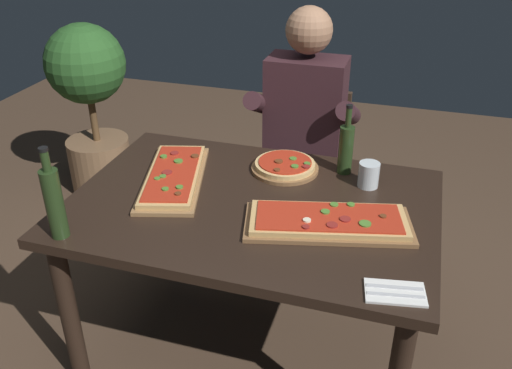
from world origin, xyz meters
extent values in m
plane|color=#4C3828|center=(0.00, 0.00, 0.00)|extent=(6.40, 6.40, 0.00)
cube|color=black|center=(0.00, 0.00, 0.72)|extent=(1.40, 0.96, 0.04)
cylinder|color=black|center=(-0.62, -0.40, 0.35)|extent=(0.07, 0.07, 0.70)
cylinder|color=black|center=(-0.62, 0.40, 0.35)|extent=(0.07, 0.07, 0.70)
cylinder|color=black|center=(0.62, 0.40, 0.35)|extent=(0.07, 0.07, 0.70)
cube|color=brown|center=(0.31, -0.08, 0.75)|extent=(0.64, 0.38, 0.02)
cube|color=tan|center=(0.31, -0.08, 0.77)|extent=(0.59, 0.34, 0.02)
cube|color=#B72D19|center=(0.31, -0.08, 0.78)|extent=(0.54, 0.31, 0.01)
cylinder|color=#4C7F2D|center=(0.44, -0.10, 0.78)|extent=(0.04, 0.04, 0.01)
cylinder|color=#4C7F2D|center=(0.29, -0.06, 0.78)|extent=(0.03, 0.03, 0.01)
cylinder|color=#4C7F2D|center=(0.32, 0.00, 0.78)|extent=(0.03, 0.03, 0.00)
cylinder|color=maroon|center=(0.37, -0.09, 0.78)|extent=(0.04, 0.04, 0.01)
cylinder|color=beige|center=(0.24, -0.13, 0.79)|extent=(0.03, 0.03, 0.01)
cylinder|color=maroon|center=(0.25, -0.18, 0.79)|extent=(0.02, 0.02, 0.01)
cylinder|color=#4C7F2D|center=(0.37, 0.02, 0.78)|extent=(0.03, 0.03, 0.01)
cylinder|color=maroon|center=(0.33, -0.14, 0.78)|extent=(0.04, 0.04, 0.00)
cylinder|color=brown|center=(0.49, -0.03, 0.78)|extent=(0.02, 0.02, 0.01)
cube|color=olive|center=(-0.36, 0.07, 0.75)|extent=(0.38, 0.60, 0.02)
cube|color=tan|center=(-0.36, 0.07, 0.77)|extent=(0.34, 0.56, 0.02)
cube|color=#B72D19|center=(-0.36, 0.07, 0.78)|extent=(0.30, 0.51, 0.01)
cylinder|color=#4C7F2D|center=(-0.38, 0.16, 0.79)|extent=(0.04, 0.04, 0.01)
cylinder|color=maroon|center=(-0.38, 0.05, 0.78)|extent=(0.04, 0.04, 0.00)
cylinder|color=#4C7F2D|center=(-0.38, 0.01, 0.78)|extent=(0.03, 0.03, 0.00)
cylinder|color=#4C7F2D|center=(-0.39, -0.01, 0.78)|extent=(0.03, 0.03, 0.00)
cylinder|color=#4C7F2D|center=(-0.28, -0.05, 0.79)|extent=(0.03, 0.03, 0.01)
cylinder|color=maroon|center=(-0.42, 0.22, 0.78)|extent=(0.04, 0.04, 0.01)
cylinder|color=#4C7F2D|center=(-0.33, -0.08, 0.78)|extent=(0.03, 0.03, 0.01)
cylinder|color=brown|center=(-0.26, -0.10, 0.79)|extent=(0.02, 0.02, 0.01)
cylinder|color=brown|center=(-0.33, 0.22, 0.79)|extent=(0.03, 0.03, 0.01)
cylinder|color=#4C7F2D|center=(-0.45, 0.18, 0.79)|extent=(0.03, 0.03, 0.01)
cylinder|color=brown|center=(0.05, 0.29, 0.75)|extent=(0.29, 0.29, 0.02)
cylinder|color=#DBB270|center=(0.05, 0.29, 0.77)|extent=(0.26, 0.26, 0.02)
cylinder|color=#B72D19|center=(0.05, 0.29, 0.78)|extent=(0.23, 0.23, 0.01)
cylinder|color=brown|center=(0.04, 0.20, 0.79)|extent=(0.03, 0.03, 0.01)
cylinder|color=#4C7F2D|center=(0.15, 0.29, 0.79)|extent=(0.03, 0.03, 0.01)
cylinder|color=maroon|center=(0.15, 0.26, 0.79)|extent=(0.03, 0.03, 0.01)
cylinder|color=#4C7F2D|center=(0.11, 0.26, 0.78)|extent=(0.03, 0.03, 0.01)
cylinder|color=brown|center=(0.03, 0.28, 0.79)|extent=(0.03, 0.03, 0.01)
cylinder|color=#4C7F2D|center=(0.08, 0.33, 0.78)|extent=(0.03, 0.03, 0.00)
cylinder|color=#233819|center=(-0.57, -0.41, 0.87)|extent=(0.06, 0.06, 0.25)
cylinder|color=#233819|center=(-0.57, -0.41, 1.03)|extent=(0.03, 0.03, 0.07)
cylinder|color=black|center=(-0.57, -0.41, 1.07)|extent=(0.03, 0.03, 0.01)
cylinder|color=#233819|center=(0.30, 0.35, 0.84)|extent=(0.06, 0.06, 0.21)
cylinder|color=#233819|center=(0.30, 0.35, 0.99)|extent=(0.02, 0.02, 0.08)
cylinder|color=black|center=(0.30, 0.35, 1.04)|extent=(0.03, 0.03, 0.01)
cylinder|color=silver|center=(0.41, 0.26, 0.79)|extent=(0.08, 0.08, 0.10)
cylinder|color=silver|center=(0.41, 0.26, 0.76)|extent=(0.07, 0.07, 0.03)
cube|color=white|center=(0.57, -0.38, 0.74)|extent=(0.20, 0.14, 0.01)
cube|color=silver|center=(0.57, -0.40, 0.75)|extent=(0.17, 0.04, 0.00)
cube|color=silver|center=(0.57, -0.37, 0.75)|extent=(0.17, 0.04, 0.00)
cube|color=#3D2B1E|center=(0.03, 0.78, 0.43)|extent=(0.44, 0.44, 0.04)
cube|color=#3D2B1E|center=(0.03, 0.98, 0.66)|extent=(0.40, 0.04, 0.42)
cylinder|color=#3D2B1E|center=(-0.16, 0.59, 0.21)|extent=(0.04, 0.04, 0.41)
cylinder|color=#3D2B1E|center=(0.22, 0.59, 0.21)|extent=(0.04, 0.04, 0.41)
cylinder|color=#3D2B1E|center=(-0.16, 0.97, 0.21)|extent=(0.04, 0.04, 0.41)
cylinder|color=#3D2B1E|center=(0.22, 0.97, 0.21)|extent=(0.04, 0.04, 0.41)
cylinder|color=#23232D|center=(-0.07, 0.60, 0.23)|extent=(0.11, 0.11, 0.45)
cylinder|color=#23232D|center=(0.13, 0.60, 0.23)|extent=(0.11, 0.11, 0.45)
cube|color=#23232D|center=(0.03, 0.68, 0.51)|extent=(0.34, 0.40, 0.12)
cube|color=#381E23|center=(0.03, 0.78, 0.83)|extent=(0.38, 0.22, 0.52)
sphere|color=#A37556|center=(0.03, 0.78, 1.22)|extent=(0.22, 0.22, 0.22)
cylinder|color=#381E23|center=(-0.19, 0.73, 0.86)|extent=(0.09, 0.31, 0.21)
cylinder|color=#381E23|center=(0.25, 0.73, 0.86)|extent=(0.09, 0.31, 0.21)
cylinder|color=#846042|center=(-1.39, 1.06, 0.18)|extent=(0.40, 0.40, 0.35)
cylinder|color=brown|center=(-1.39, 1.06, 0.51)|extent=(0.04, 0.04, 0.31)
sphere|color=#285623|center=(-1.39, 1.06, 0.86)|extent=(0.48, 0.48, 0.48)
camera|label=1|loc=(0.54, -1.72, 1.82)|focal=38.35mm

